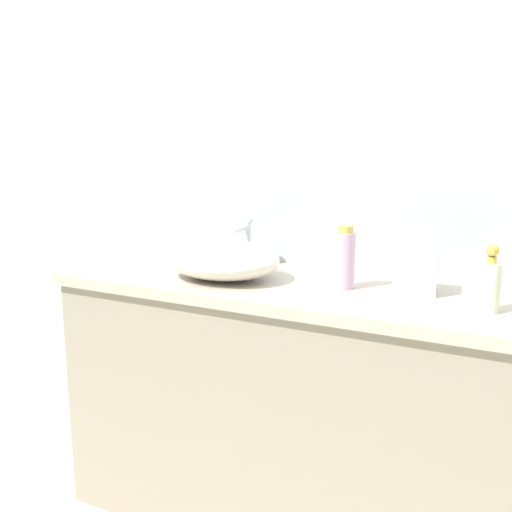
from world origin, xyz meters
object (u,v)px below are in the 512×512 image
sink_basin (222,259)px  lotion_bottle (344,259)px  soap_dispenser (490,284)px  tissue_box (419,270)px

sink_basin → lotion_bottle: lotion_bottle is taller
soap_dispenser → tissue_box: 0.25m
sink_basin → tissue_box: size_ratio=2.47×
soap_dispenser → sink_basin: bearing=179.5°
lotion_bottle → soap_dispenser: bearing=-8.7°
soap_dispenser → lotion_bottle: (-0.44, 0.07, 0.01)m
lotion_bottle → tissue_box: bearing=13.5°
tissue_box → soap_dispenser: bearing=-28.9°
sink_basin → soap_dispenser: soap_dispenser is taller
sink_basin → tissue_box: 0.64m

